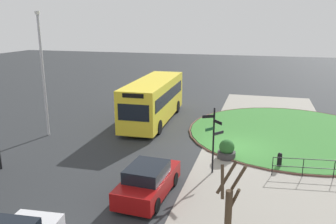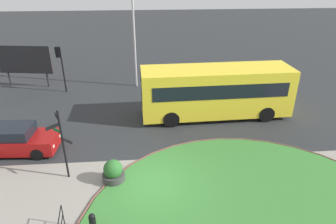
# 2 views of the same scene
# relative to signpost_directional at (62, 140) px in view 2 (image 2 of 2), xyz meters

# --- Properties ---
(ground) EXTENTS (120.00, 120.00, 0.00)m
(ground) POSITION_rel_signpost_directional_xyz_m (3.84, -0.85, -1.99)
(ground) COLOR #282B2D
(sidewalk_paving) EXTENTS (32.00, 7.94, 0.02)m
(sidewalk_paving) POSITION_rel_signpost_directional_xyz_m (3.84, -2.88, -1.98)
(sidewalk_paving) COLOR gray
(sidewalk_paving) RESTS_ON ground
(signpost_directional) EXTENTS (1.00, 0.99, 3.45)m
(signpost_directional) POSITION_rel_signpost_directional_xyz_m (0.00, 0.00, 0.00)
(signpost_directional) COLOR black
(signpost_directional) RESTS_ON ground
(bollard_foreground) EXTENTS (0.25, 0.25, 0.84)m
(bollard_foreground) POSITION_rel_signpost_directional_xyz_m (1.64, -3.32, -1.56)
(bollard_foreground) COLOR black
(bollard_foreground) RESTS_ON ground
(bus_yellow) EXTENTS (9.48, 2.89, 3.21)m
(bus_yellow) POSITION_rel_signpost_directional_xyz_m (8.17, 5.76, -0.26)
(bus_yellow) COLOR yellow
(bus_yellow) RESTS_ON ground
(car_far_lane) EXTENTS (4.13, 1.98, 1.48)m
(car_far_lane) POSITION_rel_signpost_directional_xyz_m (-3.06, 2.41, -1.30)
(car_far_lane) COLOR maroon
(car_far_lane) RESTS_ON ground
(traffic_light_near) EXTENTS (0.48, 0.31, 3.53)m
(traffic_light_near) POSITION_rel_signpost_directional_xyz_m (-2.61, 10.82, 0.60)
(traffic_light_near) COLOR black
(traffic_light_near) RESTS_ON ground
(lamppost_tall) EXTENTS (0.32, 0.32, 8.14)m
(lamppost_tall) POSITION_rel_signpost_directional_xyz_m (3.01, 11.63, 2.37)
(lamppost_tall) COLOR #B7B7BC
(lamppost_tall) RESTS_ON ground
(billboard_left) EXTENTS (4.31, 0.77, 3.35)m
(billboard_left) POSITION_rel_signpost_directional_xyz_m (-5.71, 12.20, 0.20)
(billboard_left) COLOR black
(billboard_left) RESTS_ON ground
(planter_near_signpost) EXTENTS (1.01, 1.01, 1.11)m
(planter_near_signpost) POSITION_rel_signpost_directional_xyz_m (2.15, -0.49, -1.50)
(planter_near_signpost) COLOR #383838
(planter_near_signpost) RESTS_ON ground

